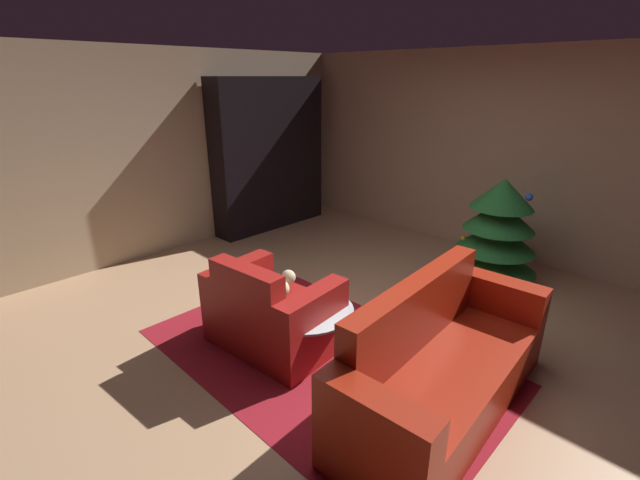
{
  "coord_description": "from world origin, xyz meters",
  "views": [
    {
      "loc": [
        2.12,
        -2.66,
        2.22
      ],
      "look_at": [
        -0.32,
        -0.17,
        0.89
      ],
      "focal_mm": 24.26,
      "sensor_mm": 36.0,
      "label": 1
    }
  ],
  "objects_px": {
    "armchair_red": "(271,314)",
    "decorated_tree": "(497,231)",
    "couch_red": "(441,368)",
    "bookshelf_unit": "(275,155)",
    "bottle_on_table": "(282,304)",
    "book_stack_on_table": "(306,303)",
    "coffee_table": "(307,312)"
  },
  "relations": [
    {
      "from": "bottle_on_table",
      "to": "armchair_red",
      "type": "bearing_deg",
      "value": 168.67
    },
    {
      "from": "book_stack_on_table",
      "to": "decorated_tree",
      "type": "height_order",
      "value": "decorated_tree"
    },
    {
      "from": "bookshelf_unit",
      "to": "book_stack_on_table",
      "type": "height_order",
      "value": "bookshelf_unit"
    },
    {
      "from": "bottle_on_table",
      "to": "bookshelf_unit",
      "type": "bearing_deg",
      "value": 140.42
    },
    {
      "from": "book_stack_on_table",
      "to": "couch_red",
      "type": "bearing_deg",
      "value": 8.46
    },
    {
      "from": "couch_red",
      "to": "bookshelf_unit",
      "type": "bearing_deg",
      "value": 154.84
    },
    {
      "from": "decorated_tree",
      "to": "bookshelf_unit",
      "type": "bearing_deg",
      "value": -173.56
    },
    {
      "from": "couch_red",
      "to": "bottle_on_table",
      "type": "height_order",
      "value": "couch_red"
    },
    {
      "from": "couch_red",
      "to": "book_stack_on_table",
      "type": "bearing_deg",
      "value": -171.54
    },
    {
      "from": "bookshelf_unit",
      "to": "decorated_tree",
      "type": "distance_m",
      "value": 3.39
    },
    {
      "from": "bottle_on_table",
      "to": "couch_red",
      "type": "bearing_deg",
      "value": 17.58
    },
    {
      "from": "armchair_red",
      "to": "decorated_tree",
      "type": "relative_size",
      "value": 0.94
    },
    {
      "from": "armchair_red",
      "to": "couch_red",
      "type": "distance_m",
      "value": 1.46
    },
    {
      "from": "bookshelf_unit",
      "to": "armchair_red",
      "type": "height_order",
      "value": "bookshelf_unit"
    },
    {
      "from": "bookshelf_unit",
      "to": "armchair_red",
      "type": "bearing_deg",
      "value": -41.18
    },
    {
      "from": "coffee_table",
      "to": "armchair_red",
      "type": "bearing_deg",
      "value": -151.28
    },
    {
      "from": "armchair_red",
      "to": "bottle_on_table",
      "type": "bearing_deg",
      "value": -11.33
    },
    {
      "from": "bookshelf_unit",
      "to": "couch_red",
      "type": "xyz_separation_m",
      "value": [
        3.94,
        -1.85,
        -0.78
      ]
    },
    {
      "from": "bottle_on_table",
      "to": "decorated_tree",
      "type": "distance_m",
      "value": 2.69
    },
    {
      "from": "decorated_tree",
      "to": "couch_red",
      "type": "bearing_deg",
      "value": -74.95
    },
    {
      "from": "coffee_table",
      "to": "decorated_tree",
      "type": "height_order",
      "value": "decorated_tree"
    },
    {
      "from": "couch_red",
      "to": "coffee_table",
      "type": "relative_size",
      "value": 2.61
    },
    {
      "from": "couch_red",
      "to": "coffee_table",
      "type": "bearing_deg",
      "value": -170.29
    },
    {
      "from": "armchair_red",
      "to": "decorated_tree",
      "type": "height_order",
      "value": "decorated_tree"
    },
    {
      "from": "book_stack_on_table",
      "to": "decorated_tree",
      "type": "distance_m",
      "value": 2.47
    },
    {
      "from": "coffee_table",
      "to": "bottle_on_table",
      "type": "distance_m",
      "value": 0.24
    },
    {
      "from": "armchair_red",
      "to": "bottle_on_table",
      "type": "xyz_separation_m",
      "value": [
        0.19,
        -0.04,
        0.19
      ]
    },
    {
      "from": "armchair_red",
      "to": "bottle_on_table",
      "type": "height_order",
      "value": "armchair_red"
    },
    {
      "from": "decorated_tree",
      "to": "coffee_table",
      "type": "bearing_deg",
      "value": -102.59
    },
    {
      "from": "coffee_table",
      "to": "bottle_on_table",
      "type": "height_order",
      "value": "bottle_on_table"
    },
    {
      "from": "armchair_red",
      "to": "bottle_on_table",
      "type": "distance_m",
      "value": 0.27
    },
    {
      "from": "book_stack_on_table",
      "to": "coffee_table",
      "type": "bearing_deg",
      "value": -31.63
    }
  ]
}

